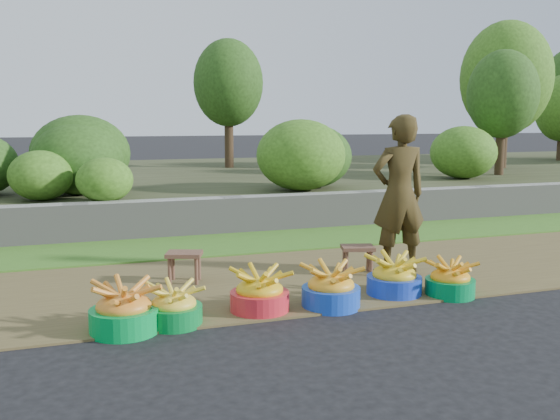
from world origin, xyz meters
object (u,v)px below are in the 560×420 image
object	(u,v)px
basin_d	(331,288)
vendor_woman	(399,194)
basin_f	(450,280)
stool_right	(358,252)
basin_b	(174,307)
basin_c	(260,293)
stool_left	(184,258)
basin_a	(124,310)
basin_e	(394,278)

from	to	relation	value
basin_d	vendor_woman	bearing A→B (deg)	37.60
basin_f	vendor_woman	world-z (taller)	vendor_woman
stool_right	vendor_woman	bearing A→B (deg)	-6.47
basin_b	basin_c	distance (m)	0.78
basin_d	stool_left	xyz separation A→B (m)	(-1.10, 1.26, 0.09)
basin_a	basin_f	size ratio (longest dim) A/B	1.16
basin_e	stool_left	world-z (taller)	basin_e
vendor_woman	basin_f	bearing A→B (deg)	93.47
basin_b	stool_right	world-z (taller)	basin_b
basin_b	basin_c	bearing A→B (deg)	7.42
basin_e	stool_right	bearing A→B (deg)	88.79
basin_d	basin_f	size ratio (longest dim) A/B	1.12
basin_c	stool_left	world-z (taller)	basin_c
basin_c	basin_e	xyz separation A→B (m)	(1.39, 0.08, 0.00)
basin_e	stool_left	bearing A→B (deg)	149.08
basin_f	stool_right	world-z (taller)	basin_f
basin_e	basin_f	world-z (taller)	basin_e
stool_left	stool_right	size ratio (longest dim) A/B	1.05
basin_d	basin_e	world-z (taller)	same
basin_d	vendor_woman	size ratio (longest dim) A/B	0.31
basin_d	basin_e	xyz separation A→B (m)	(0.74, 0.16, 0.00)
basin_d	basin_a	bearing A→B (deg)	-177.90
basin_a	basin_d	bearing A→B (deg)	2.10
basin_a	stool_left	size ratio (longest dim) A/B	1.28
basin_e	basin_f	distance (m)	0.54
basin_d	stool_right	xyz separation A→B (m)	(0.75, 0.99, 0.09)
basin_e	vendor_woman	size ratio (longest dim) A/B	0.31
basin_b	stool_left	world-z (taller)	basin_b
basin_c	stool_right	distance (m)	1.68
basin_a	basin_f	bearing A→B (deg)	0.48
stool_right	basin_e	bearing A→B (deg)	-91.21
basin_d	basin_f	bearing A→B (deg)	-1.92
stool_left	stool_right	world-z (taller)	stool_left
basin_b	stool_left	distance (m)	1.33
stool_right	basin_f	bearing A→B (deg)	-64.95
vendor_woman	basin_d	bearing A→B (deg)	39.95
basin_a	vendor_woman	bearing A→B (deg)	18.21
vendor_woman	basin_b	bearing A→B (deg)	22.32
basin_d	basin_f	world-z (taller)	basin_d
stool_left	basin_e	bearing A→B (deg)	-30.92
basin_f	stool_left	size ratio (longest dim) A/B	1.10
basin_a	vendor_woman	distance (m)	3.29
stool_right	basin_c	bearing A→B (deg)	-147.03
stool_right	basin_d	bearing A→B (deg)	-127.31
stool_left	vendor_woman	xyz separation A→B (m)	(2.32, -0.32, 0.61)
basin_d	stool_left	distance (m)	1.67
stool_left	stool_right	xyz separation A→B (m)	(1.86, -0.27, -0.01)
basin_c	stool_left	distance (m)	1.27
basin_c	stool_right	world-z (taller)	basin_c
basin_e	stool_left	distance (m)	2.14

